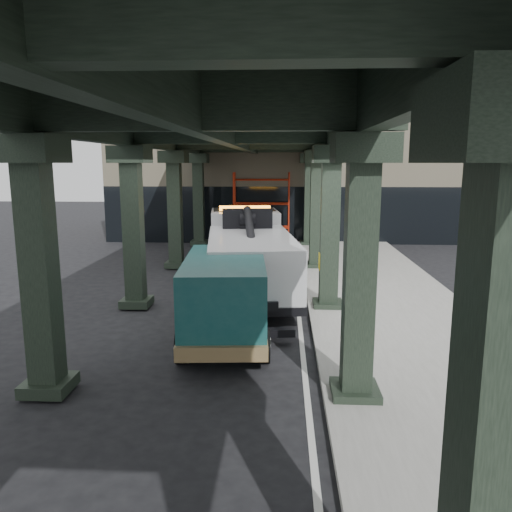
% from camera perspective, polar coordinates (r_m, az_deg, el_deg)
% --- Properties ---
extents(ground, '(90.00, 90.00, 0.00)m').
position_cam_1_polar(ground, '(13.79, -2.04, -8.46)').
color(ground, black).
rests_on(ground, ground).
extents(sidewalk, '(5.00, 40.00, 0.15)m').
position_cam_1_polar(sidewalk, '(15.97, 15.02, -5.88)').
color(sidewalk, gray).
rests_on(sidewalk, ground).
extents(lane_stripe, '(0.12, 38.00, 0.01)m').
position_cam_1_polar(lane_stripe, '(15.65, 4.87, -6.14)').
color(lane_stripe, silver).
rests_on(lane_stripe, ground).
extents(viaduct, '(7.40, 32.00, 6.40)m').
position_cam_1_polar(viaduct, '(15.10, -3.04, 14.22)').
color(viaduct, black).
rests_on(viaduct, ground).
extents(building, '(22.00, 10.00, 8.00)m').
position_cam_1_polar(building, '(32.99, 4.58, 9.69)').
color(building, '#C6B793').
rests_on(building, ground).
extents(scaffolding, '(3.08, 0.88, 4.00)m').
position_cam_1_polar(scaffolding, '(27.75, 0.64, 5.64)').
color(scaffolding, red).
rests_on(scaffolding, ground).
extents(tow_truck, '(3.66, 9.45, 3.02)m').
position_cam_1_polar(tow_truck, '(17.51, -0.95, 0.63)').
color(tow_truck, black).
rests_on(tow_truck, ground).
extents(towed_van, '(2.48, 5.48, 2.17)m').
position_cam_1_polar(towed_van, '(12.94, -3.51, -4.37)').
color(towed_van, '#134646').
rests_on(towed_van, ground).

